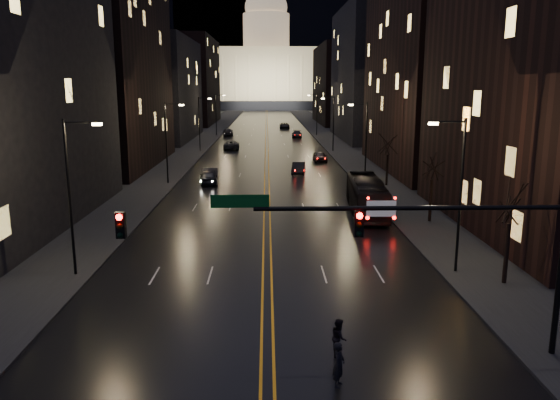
{
  "coord_description": "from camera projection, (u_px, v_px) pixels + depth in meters",
  "views": [
    {
      "loc": [
        0.02,
        -20.04,
        10.74
      ],
      "look_at": [
        0.83,
        13.63,
        3.68
      ],
      "focal_mm": 35.0,
      "sensor_mm": 36.0,
      "label": 1
    }
  ],
  "objects": [
    {
      "name": "traffic_signal",
      "position": [
        421.0,
        236.0,
        20.9
      ],
      "size": [
        17.29,
        0.45,
        7.0
      ],
      "color": "black",
      "rests_on": "ground"
    },
    {
      "name": "streetlamp_left_far",
      "position": [
        200.0,
        121.0,
        89.0
      ],
      "size": [
        2.13,
        0.25,
        9.0
      ],
      "color": "black",
      "rests_on": "ground"
    },
    {
      "name": "sidewalk_right",
      "position": [
        318.0,
        125.0,
        149.32
      ],
      "size": [
        8.0,
        320.0,
        0.16
      ],
      "primitive_type": "cube",
      "color": "black",
      "rests_on": "ground"
    },
    {
      "name": "receding_car_a",
      "position": [
        299.0,
        168.0,
        67.72
      ],
      "size": [
        2.01,
        4.56,
        1.45
      ],
      "primitive_type": "imported",
      "rotation": [
        0.0,
        0.0,
        -0.11
      ],
      "color": "black",
      "rests_on": "ground"
    },
    {
      "name": "oncoming_car_d",
      "position": [
        228.0,
        132.0,
        119.56
      ],
      "size": [
        2.66,
        5.59,
        1.57
      ],
      "primitive_type": "imported",
      "rotation": [
        0.0,
        0.0,
        3.23
      ],
      "color": "black",
      "rests_on": "ground"
    },
    {
      "name": "oncoming_car_b",
      "position": [
        210.0,
        174.0,
        62.31
      ],
      "size": [
        2.09,
        5.11,
        1.65
      ],
      "primitive_type": "imported",
      "rotation": [
        0.0,
        0.0,
        3.21
      ],
      "color": "black",
      "rests_on": "ground"
    },
    {
      "name": "building_left_far",
      "position": [
        162.0,
        90.0,
        109.27
      ],
      "size": [
        12.0,
        34.0,
        20.0
      ],
      "primitive_type": "cube",
      "color": "black",
      "rests_on": "ground"
    },
    {
      "name": "receding_car_b",
      "position": [
        320.0,
        156.0,
        78.45
      ],
      "size": [
        1.94,
        4.56,
        1.54
      ],
      "primitive_type": "imported",
      "rotation": [
        0.0,
        0.0,
        0.03
      ],
      "color": "black",
      "rests_on": "ground"
    },
    {
      "name": "streetlamp_left_near",
      "position": [
        72.0,
        190.0,
        30.29
      ],
      "size": [
        2.13,
        0.25,
        9.0
      ],
      "color": "black",
      "rests_on": "ground"
    },
    {
      "name": "building_right_dist",
      "position": [
        339.0,
        85.0,
        157.02
      ],
      "size": [
        12.0,
        40.0,
        22.0
      ],
      "primitive_type": "cube",
      "color": "black",
      "rests_on": "ground"
    },
    {
      "name": "oncoming_car_a",
      "position": [
        209.0,
        177.0,
        60.55
      ],
      "size": [
        2.45,
        4.86,
        1.59
      ],
      "primitive_type": "imported",
      "rotation": [
        0.0,
        0.0,
        3.27
      ],
      "color": "black",
      "rests_on": "ground"
    },
    {
      "name": "capitol",
      "position": [
        266.0,
        72.0,
        262.89
      ],
      "size": [
        90.0,
        50.0,
        58.5
      ],
      "color": "black",
      "rests_on": "ground"
    },
    {
      "name": "building_right_tall",
      "position": [
        436.0,
        18.0,
        67.32
      ],
      "size": [
        12.0,
        30.0,
        38.0
      ],
      "primitive_type": "cube",
      "color": "black",
      "rests_on": "ground"
    },
    {
      "name": "building_left_mid",
      "position": [
        106.0,
        60.0,
        71.27
      ],
      "size": [
        12.0,
        30.0,
        28.0
      ],
      "primitive_type": "cube",
      "color": "black",
      "rests_on": "ground"
    },
    {
      "name": "pedestrian_a",
      "position": [
        339.0,
        364.0,
        19.74
      ],
      "size": [
        0.62,
        0.73,
        1.71
      ],
      "primitive_type": "imported",
      "rotation": [
        0.0,
        0.0,
        1.17
      ],
      "color": "black",
      "rests_on": "ground"
    },
    {
      "name": "pedestrian_b",
      "position": [
        339.0,
        337.0,
        22.02
      ],
      "size": [
        0.48,
        0.8,
        1.57
      ],
      "primitive_type": "imported",
      "rotation": [
        0.0,
        0.0,
        1.48
      ],
      "color": "black",
      "rests_on": "ground"
    },
    {
      "name": "streetlamp_right_mid",
      "position": [
        365.0,
        138.0,
        60.16
      ],
      "size": [
        2.13,
        0.25,
        9.0
      ],
      "color": "black",
      "rests_on": "ground"
    },
    {
      "name": "mountain_ridge",
      "position": [
        323.0,
        7.0,
        381.2
      ],
      "size": [
        520.0,
        60.0,
        130.0
      ],
      "primitive_type": "cube",
      "color": "black",
      "rests_on": "ground"
    },
    {
      "name": "oncoming_car_c",
      "position": [
        231.0,
        145.0,
        93.69
      ],
      "size": [
        2.75,
        5.7,
        1.56
      ],
      "primitive_type": "imported",
      "rotation": [
        0.0,
        0.0,
        3.17
      ],
      "color": "black",
      "rests_on": "ground"
    },
    {
      "name": "tree_right_mid",
      "position": [
        432.0,
        167.0,
        42.71
      ],
      "size": [
        2.4,
        2.4,
        6.65
      ],
      "color": "black",
      "rests_on": "ground"
    },
    {
      "name": "center_line",
      "position": [
        267.0,
        126.0,
        149.0
      ],
      "size": [
        0.62,
        320.0,
        0.01
      ],
      "primitive_type": "cube",
      "color": "orange",
      "rests_on": "road"
    },
    {
      "name": "bus",
      "position": [
        367.0,
        196.0,
        46.42
      ],
      "size": [
        3.36,
        11.22,
        3.08
      ],
      "primitive_type": "imported",
      "rotation": [
        0.0,
        0.0,
        -0.07
      ],
      "color": "black",
      "rests_on": "ground"
    },
    {
      "name": "sidewalk_left",
      "position": [
        215.0,
        126.0,
        148.65
      ],
      "size": [
        8.0,
        320.0,
        0.16
      ],
      "primitive_type": "cube",
      "color": "black",
      "rests_on": "ground"
    },
    {
      "name": "ground",
      "position": [
        267.0,
        360.0,
        21.81
      ],
      "size": [
        900.0,
        900.0,
        0.0
      ],
      "primitive_type": "plane",
      "color": "black",
      "rests_on": "ground"
    },
    {
      "name": "receding_car_d",
      "position": [
        285.0,
        126.0,
        139.36
      ],
      "size": [
        2.55,
        5.43,
        1.5
      ],
      "primitive_type": "imported",
      "rotation": [
        0.0,
        0.0,
        -0.01
      ],
      "color": "black",
      "rests_on": "ground"
    },
    {
      "name": "building_right_near",
      "position": [
        556.0,
        68.0,
        39.41
      ],
      "size": [
        12.0,
        26.0,
        24.0
      ],
      "primitive_type": "cube",
      "color": "black",
      "rests_on": "ground"
    },
    {
      "name": "tree_right_near",
      "position": [
        511.0,
        205.0,
        29.01
      ],
      "size": [
        2.4,
        2.4,
        6.65
      ],
      "color": "black",
      "rests_on": "ground"
    },
    {
      "name": "building_right_mid",
      "position": [
        371.0,
        74.0,
        109.65
      ],
      "size": [
        12.0,
        34.0,
        26.0
      ],
      "primitive_type": "cube",
      "color": "black",
      "rests_on": "ground"
    },
    {
      "name": "streetlamp_right_near",
      "position": [
        458.0,
        188.0,
        30.8
      ],
      "size": [
        2.13,
        0.25,
        9.0
      ],
      "color": "black",
      "rests_on": "ground"
    },
    {
      "name": "streetlamp_right_far",
      "position": [
        332.0,
        121.0,
        89.51
      ],
      "size": [
        2.13,
        0.25,
        9.0
      ],
      "color": "black",
      "rests_on": "ground"
    },
    {
      "name": "building_left_dist",
      "position": [
        193.0,
        81.0,
        155.82
      ],
      "size": [
        12.0,
        40.0,
        24.0
      ],
      "primitive_type": "cube",
      "color": "black",
      "rests_on": "ground"
    },
    {
      "name": "streetlamp_right_dist",
      "position": [
        316.0,
        112.0,
        118.86
      ],
      "size": [
        2.13,
        0.25,
        9.0
      ],
      "color": "black",
      "rests_on": "ground"
    },
    {
      "name": "streetlamp_left_mid",
      "position": [
        168.0,
        139.0,
        59.64
      ],
      "size": [
        2.13,
        0.25,
        9.0
      ],
      "color": "black",
      "rests_on": "ground"
    },
    {
      "name": "receding_car_c",
      "position": [
        297.0,
        134.0,
        114.6
      ],
      "size": [
        2.36,
        5.2,
        1.48
      ],
      "primitive_type": "imported",
      "rotation": [
        0.0,
        0.0,
        -0.06
      ],
      "color": "black",
      "rests_on": "ground"
    },
    {
      "name": "streetlamp_left_dist",
      "position": [
        217.0,
        112.0,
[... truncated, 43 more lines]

